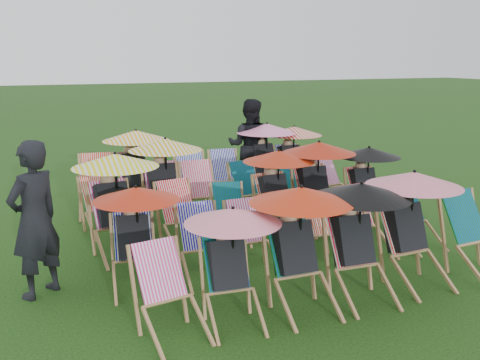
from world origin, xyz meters
name	(u,v)px	position (x,y,z in m)	size (l,w,h in m)	color
ground	(256,240)	(0.00, 0.00, 0.00)	(100.00, 100.00, 0.00)	black
deckchair_0	(170,295)	(-1.95, -2.32, 0.45)	(0.73, 0.92, 0.90)	#9E7549
deckchair_1	(232,264)	(-1.27, -2.26, 0.64)	(1.02, 1.08, 1.21)	#9E7549
deckchair_2	(301,247)	(-0.46, -2.25, 0.72)	(1.15, 1.19, 1.36)	#9E7549
deckchair_3	(360,239)	(0.30, -2.26, 0.71)	(1.13, 1.18, 1.34)	#9E7549
deckchair_4	(414,226)	(1.15, -2.15, 0.73)	(1.16, 1.22, 1.38)	#9E7549
deckchair_5	(480,237)	(2.11, -2.28, 0.51)	(0.74, 0.98, 1.02)	#9E7549
deckchair_6	(135,236)	(-2.03, -1.03, 0.65)	(1.04, 1.10, 1.23)	#9E7549
deckchair_7	(204,245)	(-1.19, -1.10, 0.45)	(0.63, 0.86, 0.91)	#9E7549
deckchair_8	(253,238)	(-0.50, -1.05, 0.44)	(0.60, 0.82, 0.88)	#9E7549
deckchair_9	(320,231)	(0.46, -1.10, 0.42)	(0.57, 0.79, 0.84)	#9E7549
deckchair_10	(365,222)	(1.19, -1.10, 0.46)	(0.67, 0.89, 0.92)	#9E7549
deckchair_11	(417,218)	(2.07, -1.14, 0.44)	(0.62, 0.84, 0.88)	#9E7549
deckchair_12	(117,203)	(-2.04, 0.17, 0.75)	(1.20, 1.30, 1.43)	#9E7549
deckchair_13	(184,217)	(-1.11, 0.08, 0.47)	(0.76, 0.96, 0.95)	#9E7549
deckchair_14	(230,214)	(-0.38, 0.11, 0.42)	(0.69, 0.86, 0.84)	#9E7549
deckchair_15	(279,191)	(0.44, 0.11, 0.70)	(1.12, 1.18, 1.32)	#9E7549
deckchair_16	(319,184)	(1.17, 0.17, 0.74)	(1.19, 1.23, 1.41)	#9E7549
deckchair_17	(368,183)	(2.14, 0.18, 0.67)	(1.06, 1.11, 1.26)	#9E7549
deckchair_18	(103,205)	(-2.10, 1.26, 0.44)	(0.73, 0.91, 0.88)	#9E7549
deckchair_19	(165,181)	(-1.09, 1.23, 0.76)	(1.21, 1.26, 1.44)	#9E7549
deckchair_20	(202,193)	(-0.45, 1.24, 0.49)	(0.69, 0.93, 0.98)	#9E7549
deckchair_21	(253,190)	(0.46, 1.17, 0.46)	(0.77, 0.96, 0.93)	#9E7549
deckchair_22	(293,187)	(1.23, 1.16, 0.45)	(0.74, 0.92, 0.91)	#9E7549
deckchair_23	(333,181)	(2.09, 1.19, 0.49)	(0.81, 1.02, 0.99)	#9E7549
deckchair_24	(97,186)	(-2.04, 2.35, 0.51)	(0.80, 1.03, 1.03)	#9E7549
deckchair_25	(137,168)	(-1.30, 2.41, 0.76)	(1.21, 1.32, 1.44)	#9E7549
deckchair_26	(192,179)	(-0.30, 2.31, 0.48)	(0.77, 0.97, 0.97)	#9E7549
deckchair_27	(228,177)	(0.41, 2.28, 0.48)	(0.71, 0.94, 0.96)	#9E7549
deckchair_28	(267,158)	(1.32, 2.44, 0.76)	(1.21, 1.30, 1.43)	#9E7549
deckchair_29	(294,158)	(1.91, 2.42, 0.71)	(1.14, 1.18, 1.35)	#9E7549
person_left	(34,220)	(-3.13, -0.81, 0.92)	(0.67, 0.44, 1.84)	black
person_rear	(250,146)	(1.12, 2.88, 0.95)	(0.93, 0.72, 1.91)	black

